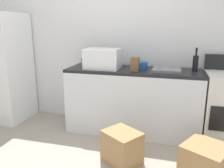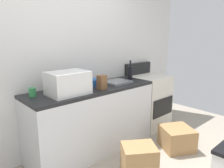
# 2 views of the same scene
# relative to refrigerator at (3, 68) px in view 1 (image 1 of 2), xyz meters

# --- Properties ---
(wall_back) EXTENTS (5.00, 0.10, 2.60)m
(wall_back) POSITION_rel_refrigerator_xyz_m (1.75, 0.40, 0.47)
(wall_back) COLOR silver
(wall_back) RESTS_ON ground_plane
(kitchen_counter) EXTENTS (1.80, 0.60, 0.90)m
(kitchen_counter) POSITION_rel_refrigerator_xyz_m (2.05, 0.05, -0.38)
(kitchen_counter) COLOR silver
(kitchen_counter) RESTS_ON ground_plane
(refrigerator) EXTENTS (0.68, 0.66, 1.65)m
(refrigerator) POSITION_rel_refrigerator_xyz_m (0.00, 0.00, 0.00)
(refrigerator) COLOR white
(refrigerator) RESTS_ON ground_plane
(microwave) EXTENTS (0.46, 0.34, 0.27)m
(microwave) POSITION_rel_refrigerator_xyz_m (1.64, -0.03, 0.21)
(microwave) COLOR white
(microwave) RESTS_ON kitchen_counter
(sink_basin) EXTENTS (0.36, 0.32, 0.03)m
(sink_basin) POSITION_rel_refrigerator_xyz_m (2.48, 0.03, 0.09)
(sink_basin) COLOR slate
(sink_basin) RESTS_ON kitchen_counter
(wine_bottle) EXTENTS (0.07, 0.07, 0.30)m
(wine_bottle) POSITION_rel_refrigerator_xyz_m (2.83, 0.09, 0.18)
(wine_bottle) COLOR black
(wine_bottle) RESTS_ON kitchen_counter
(coffee_mug) EXTENTS (0.08, 0.08, 0.10)m
(coffee_mug) POSITION_rel_refrigerator_xyz_m (1.29, 0.16, 0.12)
(coffee_mug) COLOR #338C4C
(coffee_mug) RESTS_ON kitchen_counter
(knife_block) EXTENTS (0.10, 0.10, 0.18)m
(knife_block) POSITION_rel_refrigerator_xyz_m (2.09, -0.10, 0.16)
(knife_block) COLOR brown
(knife_block) RESTS_ON kitchen_counter
(mixing_bowl) EXTENTS (0.19, 0.19, 0.09)m
(mixing_bowl) POSITION_rel_refrigerator_xyz_m (2.13, 0.13, 0.12)
(mixing_bowl) COLOR #2659A5
(mixing_bowl) RESTS_ON kitchen_counter
(cardboard_box_large) EXTENTS (0.49, 0.47, 0.36)m
(cardboard_box_large) POSITION_rel_refrigerator_xyz_m (2.08, -0.76, -0.65)
(cardboard_box_large) COLOR #A37A4C
(cardboard_box_large) RESTS_ON ground_plane
(cardboard_box_medium) EXTENTS (0.55, 0.56, 0.31)m
(cardboard_box_medium) POSITION_rel_refrigerator_xyz_m (2.93, -0.73, -0.67)
(cardboard_box_medium) COLOR #A37A4C
(cardboard_box_medium) RESTS_ON ground_plane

